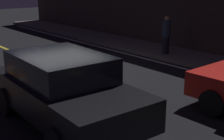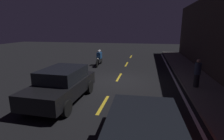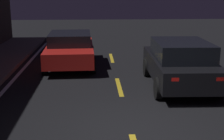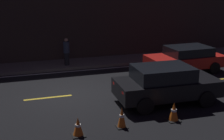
% 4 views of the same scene
% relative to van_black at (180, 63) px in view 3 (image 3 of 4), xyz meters
% --- Properties ---
extents(ground_plane, '(56.00, 56.00, 0.00)m').
position_rel_van_black_xyz_m(ground_plane, '(-3.44, 1.95, -0.80)').
color(ground_plane, black).
extents(lane_dash_d, '(2.00, 0.14, 0.01)m').
position_rel_van_black_xyz_m(lane_dash_d, '(0.06, 1.95, -0.80)').
color(lane_dash_d, gold).
rests_on(lane_dash_d, ground).
extents(lane_dash_e, '(2.00, 0.14, 0.01)m').
position_rel_van_black_xyz_m(lane_dash_e, '(4.56, 1.95, -0.80)').
color(lane_dash_e, gold).
rests_on(lane_dash_e, ground).
extents(van_black, '(4.15, 2.05, 1.52)m').
position_rel_van_black_xyz_m(van_black, '(0.00, 0.00, 0.00)').
color(van_black, black).
rests_on(van_black, ground).
extents(taxi_red, '(4.15, 2.09, 1.37)m').
position_rel_van_black_xyz_m(taxi_red, '(3.11, 3.75, -0.07)').
color(taxi_red, red).
rests_on(taxi_red, ground).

